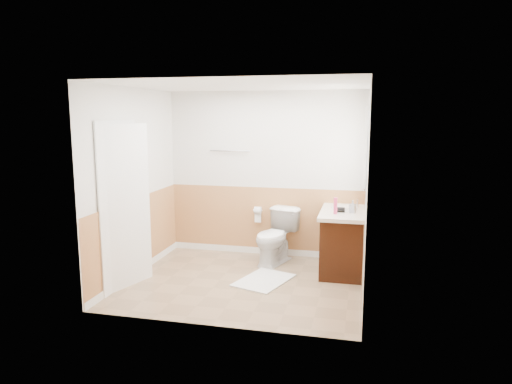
% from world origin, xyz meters
% --- Properties ---
extents(floor, '(3.00, 3.00, 0.00)m').
position_xyz_m(floor, '(0.00, 0.00, 0.00)').
color(floor, '#8C7051').
rests_on(floor, ground).
extents(ceiling, '(3.00, 3.00, 0.00)m').
position_xyz_m(ceiling, '(0.00, 0.00, 2.50)').
color(ceiling, white).
rests_on(ceiling, floor).
extents(wall_back, '(3.00, 0.00, 3.00)m').
position_xyz_m(wall_back, '(0.00, 1.30, 1.25)').
color(wall_back, silver).
rests_on(wall_back, floor).
extents(wall_front, '(3.00, 0.00, 3.00)m').
position_xyz_m(wall_front, '(0.00, -1.30, 1.25)').
color(wall_front, silver).
rests_on(wall_front, floor).
extents(wall_left, '(0.00, 3.00, 3.00)m').
position_xyz_m(wall_left, '(-1.50, 0.00, 1.25)').
color(wall_left, silver).
rests_on(wall_left, floor).
extents(wall_right, '(0.00, 3.00, 3.00)m').
position_xyz_m(wall_right, '(1.50, 0.00, 1.25)').
color(wall_right, silver).
rests_on(wall_right, floor).
extents(wainscot_back, '(3.00, 0.00, 3.00)m').
position_xyz_m(wainscot_back, '(0.00, 1.29, 0.50)').
color(wainscot_back, '#C5804F').
rests_on(wainscot_back, floor).
extents(wainscot_front, '(3.00, 0.00, 3.00)m').
position_xyz_m(wainscot_front, '(0.00, -1.29, 0.50)').
color(wainscot_front, '#C5804F').
rests_on(wainscot_front, floor).
extents(wainscot_left, '(0.00, 2.60, 2.60)m').
position_xyz_m(wainscot_left, '(-1.49, 0.00, 0.50)').
color(wainscot_left, '#C5804F').
rests_on(wainscot_left, floor).
extents(wainscot_right, '(0.00, 2.60, 2.60)m').
position_xyz_m(wainscot_right, '(1.49, 0.00, 0.50)').
color(wainscot_right, '#C5804F').
rests_on(wainscot_right, floor).
extents(toilet, '(0.66, 0.87, 0.79)m').
position_xyz_m(toilet, '(0.24, 0.87, 0.40)').
color(toilet, white).
rests_on(toilet, floor).
extents(bath_mat, '(0.77, 0.93, 0.02)m').
position_xyz_m(bath_mat, '(0.24, 0.09, 0.01)').
color(bath_mat, white).
rests_on(bath_mat, floor).
extents(vanity_cabinet, '(0.55, 1.10, 0.80)m').
position_xyz_m(vanity_cabinet, '(1.21, 0.78, 0.40)').
color(vanity_cabinet, black).
rests_on(vanity_cabinet, floor).
extents(vanity_knob_left, '(0.03, 0.03, 0.03)m').
position_xyz_m(vanity_knob_left, '(0.91, 0.68, 0.55)').
color(vanity_knob_left, silver).
rests_on(vanity_knob_left, vanity_cabinet).
extents(vanity_knob_right, '(0.03, 0.03, 0.03)m').
position_xyz_m(vanity_knob_right, '(0.91, 0.88, 0.55)').
color(vanity_knob_right, '#BCBBC2').
rests_on(vanity_knob_right, vanity_cabinet).
extents(countertop, '(0.60, 1.15, 0.05)m').
position_xyz_m(countertop, '(1.20, 0.78, 0.83)').
color(countertop, beige).
rests_on(countertop, vanity_cabinet).
extents(sink_basin, '(0.36, 0.36, 0.02)m').
position_xyz_m(sink_basin, '(1.21, 0.93, 0.86)').
color(sink_basin, white).
rests_on(sink_basin, countertop).
extents(faucet, '(0.02, 0.02, 0.14)m').
position_xyz_m(faucet, '(1.39, 0.93, 0.92)').
color(faucet, silver).
rests_on(faucet, countertop).
extents(lotion_bottle, '(0.05, 0.05, 0.22)m').
position_xyz_m(lotion_bottle, '(1.11, 0.52, 0.96)').
color(lotion_bottle, '#C1325E').
rests_on(lotion_bottle, countertop).
extents(soap_dispenser, '(0.10, 0.10, 0.17)m').
position_xyz_m(soap_dispenser, '(1.33, 0.65, 0.93)').
color(soap_dispenser, '#939BA6').
rests_on(soap_dispenser, countertop).
extents(hair_dryer_body, '(0.14, 0.07, 0.07)m').
position_xyz_m(hair_dryer_body, '(1.16, 0.65, 0.89)').
color(hair_dryer_body, black).
rests_on(hair_dryer_body, countertop).
extents(hair_dryer_handle, '(0.03, 0.03, 0.07)m').
position_xyz_m(hair_dryer_handle, '(1.13, 0.71, 0.86)').
color(hair_dryer_handle, black).
rests_on(hair_dryer_handle, countertop).
extents(mirror_panel, '(0.02, 0.35, 0.90)m').
position_xyz_m(mirror_panel, '(1.48, 1.10, 1.55)').
color(mirror_panel, silver).
rests_on(mirror_panel, wall_right).
extents(window_frame, '(0.04, 0.80, 1.00)m').
position_xyz_m(window_frame, '(1.47, 0.59, 1.75)').
color(window_frame, white).
rests_on(window_frame, wall_right).
extents(window_glass, '(0.01, 0.70, 0.90)m').
position_xyz_m(window_glass, '(1.49, 0.59, 1.75)').
color(window_glass, white).
rests_on(window_glass, wall_right).
extents(door, '(0.29, 0.78, 2.04)m').
position_xyz_m(door, '(-1.40, -0.45, 1.02)').
color(door, white).
rests_on(door, wall_left).
extents(door_frame, '(0.02, 0.92, 2.10)m').
position_xyz_m(door_frame, '(-1.48, -0.45, 1.03)').
color(door_frame, white).
rests_on(door_frame, wall_left).
extents(door_knob, '(0.06, 0.06, 0.06)m').
position_xyz_m(door_knob, '(-1.34, -0.12, 0.95)').
color(door_knob, silver).
rests_on(door_knob, door).
extents(towel_bar, '(0.62, 0.02, 0.02)m').
position_xyz_m(towel_bar, '(-0.55, 1.25, 1.60)').
color(towel_bar, silver).
rests_on(towel_bar, wall_back).
extents(tp_holder_bar, '(0.14, 0.02, 0.02)m').
position_xyz_m(tp_holder_bar, '(-0.10, 1.23, 0.70)').
color(tp_holder_bar, silver).
rests_on(tp_holder_bar, wall_back).
extents(tp_roll, '(0.10, 0.11, 0.11)m').
position_xyz_m(tp_roll, '(-0.10, 1.23, 0.70)').
color(tp_roll, white).
rests_on(tp_roll, tp_holder_bar).
extents(tp_sheet, '(0.10, 0.01, 0.16)m').
position_xyz_m(tp_sheet, '(-0.10, 1.23, 0.59)').
color(tp_sheet, white).
rests_on(tp_sheet, tp_roll).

